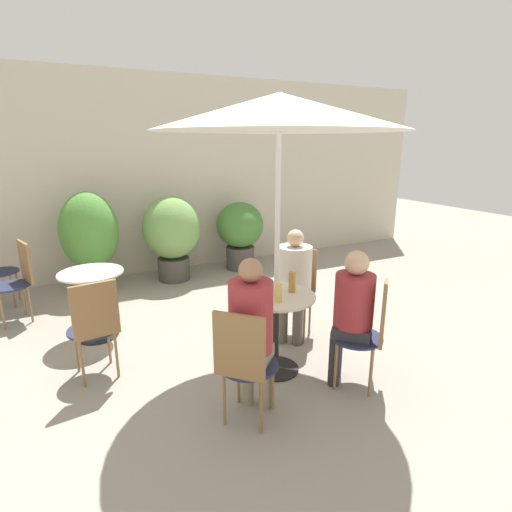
{
  "coord_description": "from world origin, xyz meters",
  "views": [
    {
      "loc": [
        -1.41,
        -2.9,
        1.99
      ],
      "look_at": [
        0.17,
        0.32,
        0.97
      ],
      "focal_mm": 28.0,
      "sensor_mm": 36.0,
      "label": 1
    }
  ],
  "objects_px": {
    "beer_glass_0": "(279,293)",
    "umbrella": "(279,112)",
    "cafe_table_far": "(93,292)",
    "bistro_chair_5": "(95,322)",
    "potted_plant_0": "(90,237)",
    "seated_person_2": "(294,276)",
    "bistro_chair_1": "(370,327)",
    "potted_plant_2": "(240,230)",
    "potted_plant_1": "(172,232)",
    "beer_glass_1": "(292,282)",
    "seated_person_0": "(251,325)",
    "bistro_chair_2": "(297,285)",
    "seated_person_1": "(352,307)",
    "cafe_table_near": "(276,317)",
    "bistro_chair_4": "(18,275)",
    "bistro_chair_0": "(244,359)",
    "beer_glass_2": "(258,285)"
  },
  "relations": [
    {
      "from": "bistro_chair_2",
      "to": "beer_glass_1",
      "type": "bearing_deg",
      "value": -80.99
    },
    {
      "from": "cafe_table_near",
      "to": "bistro_chair_5",
      "type": "xyz_separation_m",
      "value": [
        -1.45,
        0.53,
        0.02
      ]
    },
    {
      "from": "bistro_chair_1",
      "to": "beer_glass_0",
      "type": "distance_m",
      "value": 0.79
    },
    {
      "from": "potted_plant_0",
      "to": "potted_plant_2",
      "type": "distance_m",
      "value": 2.25
    },
    {
      "from": "bistro_chair_4",
      "to": "bistro_chair_5",
      "type": "xyz_separation_m",
      "value": [
        0.67,
        -1.71,
        0.0
      ]
    },
    {
      "from": "cafe_table_near",
      "to": "bistro_chair_4",
      "type": "bearing_deg",
      "value": 133.34
    },
    {
      "from": "bistro_chair_5",
      "to": "beer_glass_2",
      "type": "relative_size",
      "value": 5.05
    },
    {
      "from": "beer_glass_2",
      "to": "potted_plant_0",
      "type": "height_order",
      "value": "potted_plant_0"
    },
    {
      "from": "seated_person_2",
      "to": "beer_glass_0",
      "type": "distance_m",
      "value": 0.8
    },
    {
      "from": "seated_person_2",
      "to": "potted_plant_2",
      "type": "xyz_separation_m",
      "value": [
        0.51,
        2.5,
        -0.05
      ]
    },
    {
      "from": "cafe_table_far",
      "to": "beer_glass_1",
      "type": "xyz_separation_m",
      "value": [
        1.55,
        -1.4,
        0.31
      ]
    },
    {
      "from": "potted_plant_0",
      "to": "umbrella",
      "type": "relative_size",
      "value": 0.58
    },
    {
      "from": "seated_person_0",
      "to": "potted_plant_1",
      "type": "xyz_separation_m",
      "value": [
        0.29,
        3.32,
        0.0
      ]
    },
    {
      "from": "seated_person_2",
      "to": "potted_plant_1",
      "type": "bearing_deg",
      "value": 149.55
    },
    {
      "from": "seated_person_1",
      "to": "umbrella",
      "type": "height_order",
      "value": "umbrella"
    },
    {
      "from": "beer_glass_1",
      "to": "potted_plant_2",
      "type": "relative_size",
      "value": 0.17
    },
    {
      "from": "bistro_chair_0",
      "to": "beer_glass_2",
      "type": "xyz_separation_m",
      "value": [
        0.43,
        0.64,
        0.27
      ]
    },
    {
      "from": "cafe_table_far",
      "to": "potted_plant_2",
      "type": "bearing_deg",
      "value": 33.23
    },
    {
      "from": "bistro_chair_1",
      "to": "bistro_chair_2",
      "type": "height_order",
      "value": "same"
    },
    {
      "from": "beer_glass_0",
      "to": "potted_plant_0",
      "type": "relative_size",
      "value": 0.12
    },
    {
      "from": "cafe_table_far",
      "to": "potted_plant_1",
      "type": "xyz_separation_m",
      "value": [
        1.23,
        1.47,
        0.23
      ]
    },
    {
      "from": "seated_person_2",
      "to": "beer_glass_1",
      "type": "xyz_separation_m",
      "value": [
        -0.3,
        -0.45,
        0.12
      ]
    },
    {
      "from": "cafe_table_far",
      "to": "seated_person_0",
      "type": "distance_m",
      "value": 2.09
    },
    {
      "from": "seated_person_0",
      "to": "potted_plant_1",
      "type": "relative_size",
      "value": 0.98
    },
    {
      "from": "bistro_chair_1",
      "to": "seated_person_0",
      "type": "bearing_deg",
      "value": -51.11
    },
    {
      "from": "cafe_table_near",
      "to": "seated_person_1",
      "type": "distance_m",
      "value": 0.67
    },
    {
      "from": "cafe_table_far",
      "to": "potted_plant_0",
      "type": "distance_m",
      "value": 1.49
    },
    {
      "from": "bistro_chair_1",
      "to": "potted_plant_2",
      "type": "bearing_deg",
      "value": -141.31
    },
    {
      "from": "beer_glass_0",
      "to": "potted_plant_0",
      "type": "height_order",
      "value": "potted_plant_0"
    },
    {
      "from": "seated_person_1",
      "to": "umbrella",
      "type": "relative_size",
      "value": 0.5
    },
    {
      "from": "beer_glass_0",
      "to": "potted_plant_0",
      "type": "xyz_separation_m",
      "value": [
        -1.22,
        3.02,
        -0.03
      ]
    },
    {
      "from": "potted_plant_0",
      "to": "umbrella",
      "type": "height_order",
      "value": "umbrella"
    },
    {
      "from": "bistro_chair_4",
      "to": "seated_person_2",
      "type": "height_order",
      "value": "seated_person_2"
    },
    {
      "from": "seated_person_0",
      "to": "beer_glass_1",
      "type": "bearing_deg",
      "value": -98.1
    },
    {
      "from": "umbrella",
      "to": "beer_glass_0",
      "type": "bearing_deg",
      "value": -112.96
    },
    {
      "from": "potted_plant_2",
      "to": "umbrella",
      "type": "bearing_deg",
      "value": -108.11
    },
    {
      "from": "beer_glass_0",
      "to": "umbrella",
      "type": "bearing_deg",
      "value": 67.04
    },
    {
      "from": "bistro_chair_2",
      "to": "potted_plant_2",
      "type": "xyz_separation_m",
      "value": [
        0.4,
        2.39,
        0.1
      ]
    },
    {
      "from": "bistro_chair_0",
      "to": "beer_glass_0",
      "type": "height_order",
      "value": "bistro_chair_0"
    },
    {
      "from": "seated_person_0",
      "to": "potted_plant_2",
      "type": "bearing_deg",
      "value": -67.45
    },
    {
      "from": "bistro_chair_1",
      "to": "beer_glass_1",
      "type": "distance_m",
      "value": 0.75
    },
    {
      "from": "cafe_table_near",
      "to": "potted_plant_0",
      "type": "height_order",
      "value": "potted_plant_0"
    },
    {
      "from": "seated_person_0",
      "to": "seated_person_1",
      "type": "xyz_separation_m",
      "value": [
        0.91,
        -0.0,
        -0.03
      ]
    },
    {
      "from": "bistro_chair_4",
      "to": "seated_person_1",
      "type": "relative_size",
      "value": 0.78
    },
    {
      "from": "cafe_table_far",
      "to": "bistro_chair_5",
      "type": "bearing_deg",
      "value": -93.61
    },
    {
      "from": "cafe_table_far",
      "to": "potted_plant_1",
      "type": "bearing_deg",
      "value": 50.08
    },
    {
      "from": "bistro_chair_4",
      "to": "beer_glass_1",
      "type": "bearing_deg",
      "value": 27.46
    },
    {
      "from": "seated_person_2",
      "to": "potted_plant_1",
      "type": "height_order",
      "value": "potted_plant_1"
    },
    {
      "from": "beer_glass_0",
      "to": "umbrella",
      "type": "relative_size",
      "value": 0.07
    },
    {
      "from": "seated_person_1",
      "to": "bistro_chair_5",
      "type": "bearing_deg",
      "value": -72.15
    }
  ]
}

